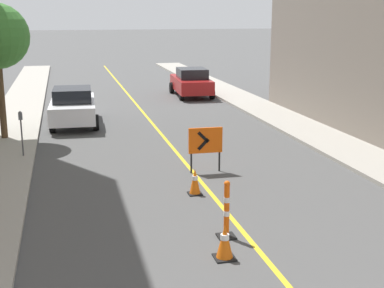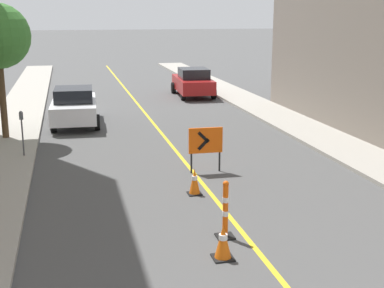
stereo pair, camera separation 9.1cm
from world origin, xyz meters
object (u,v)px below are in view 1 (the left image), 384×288
Objects in this scene: traffic_cone_third at (225,242)px; parking_meter_near_curb at (21,125)px; parked_car_curb_near at (73,106)px; parked_car_curb_mid at (191,82)px; arrow_barricade_primary at (205,142)px; traffic_cone_fourth at (195,182)px; delineator_post_rear at (227,213)px.

parking_meter_near_curb is (-4.24, 8.40, 0.80)m from traffic_cone_third.
parked_car_curb_near is 0.99× the size of parked_car_curb_mid.
traffic_cone_third is at bearing -100.15° from arrow_barricade_primary.
parked_car_curb_mid is (3.05, 14.50, -0.12)m from arrow_barricade_primary.
traffic_cone_third is 3.80m from traffic_cone_fourth.
parked_car_curb_mid is (4.18, 20.14, 0.45)m from traffic_cone_third.
traffic_cone_third is 13.82m from parked_car_curb_near.
parking_meter_near_curb is at bearing -122.24° from parked_car_curb_mid.
parking_meter_near_curb is at bearing 153.90° from arrow_barricade_primary.
parked_car_curb_mid is (3.83, 16.36, 0.45)m from traffic_cone_fourth.
parked_car_curb_mid reaches higher than traffic_cone_fourth.
parked_car_curb_mid reaches higher than arrow_barricade_primary.
parked_car_curb_near reaches higher than delineator_post_rear.
parked_car_curb_near is (-2.86, 9.81, 0.45)m from traffic_cone_fourth.
parked_car_curb_mid is at bearing 79.20° from arrow_barricade_primary.
traffic_cone_fourth is 10.22m from parked_car_curb_near.
arrow_barricade_primary is 14.82m from parked_car_curb_mid.
traffic_cone_fourth is 0.16× the size of parked_car_curb_near.
traffic_cone_fourth is (0.34, 3.78, -0.00)m from traffic_cone_third.
arrow_barricade_primary reaches higher than traffic_cone_fourth.
arrow_barricade_primary reaches higher than traffic_cone_third.
parking_meter_near_curb reaches higher than arrow_barricade_primary.
parked_car_curb_mid is at bearing 54.38° from parking_meter_near_curb.
parked_car_curb_near is at bearing 100.49° from traffic_cone_third.
traffic_cone_third is at bearing -98.33° from parked_car_curb_mid.
traffic_cone_fourth is at bearing 89.67° from delineator_post_rear.
parked_car_curb_near is 9.37m from parked_car_curb_mid.
delineator_post_rear is 0.28× the size of parked_car_curb_mid.
traffic_cone_third is 1.02m from delineator_post_rear.
delineator_post_rear is 12.95m from parked_car_curb_near.
parked_car_curb_near and parked_car_curb_mid have the same top height.
delineator_post_rear is 19.58m from parked_car_curb_mid.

